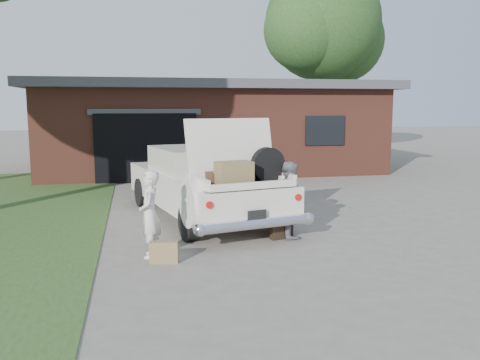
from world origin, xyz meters
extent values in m
plane|color=gray|center=(0.00, 0.00, 0.00)|extent=(90.00, 90.00, 0.00)
cube|color=brown|center=(1.00, 11.50, 1.50)|extent=(12.00, 7.00, 3.00)
cube|color=#4C4C51|center=(1.00, 11.50, 3.15)|extent=(12.80, 7.80, 0.30)
cube|color=black|center=(-1.50, 8.05, 1.10)|extent=(3.20, 0.30, 2.20)
cube|color=#4C4C51|center=(-1.50, 7.98, 2.25)|extent=(3.50, 0.12, 0.18)
cube|color=black|center=(4.50, 7.98, 1.60)|extent=(1.40, 0.08, 1.00)
cylinder|color=#38281E|center=(7.19, 15.50, 2.55)|extent=(0.44, 0.44, 5.10)
sphere|color=#3B5E26|center=(7.19, 15.50, 6.38)|extent=(5.54, 5.54, 5.54)
sphere|color=#3B5E26|center=(8.43, 16.05, 5.65)|extent=(4.16, 4.16, 4.16)
sphere|color=#3B5E26|center=(6.08, 14.81, 5.93)|extent=(3.88, 3.88, 3.88)
cube|color=silver|center=(-0.43, 2.57, 0.65)|extent=(3.09, 5.53, 0.68)
cube|color=beige|center=(-0.50, 2.87, 1.25)|extent=(2.14, 2.42, 0.54)
cube|color=black|center=(-0.72, 3.84, 1.23)|extent=(1.60, 0.44, 0.46)
cube|color=black|center=(-0.28, 1.91, 1.23)|extent=(1.60, 0.44, 0.46)
cylinder|color=black|center=(-0.93, 0.64, 0.34)|extent=(0.38, 0.72, 0.69)
cylinder|color=black|center=(0.86, 1.04, 0.34)|extent=(0.38, 0.72, 0.69)
cylinder|color=black|center=(-1.72, 4.10, 0.34)|extent=(0.38, 0.72, 0.69)
cylinder|color=black|center=(0.07, 4.50, 0.34)|extent=(0.38, 0.72, 0.69)
cylinder|color=silver|center=(0.16, -0.03, 0.42)|extent=(2.13, 0.66, 0.19)
cylinder|color=#A5140F|center=(-0.69, -0.14, 0.81)|extent=(0.15, 0.13, 0.13)
cylinder|color=#A5140F|center=(0.98, 0.24, 0.81)|extent=(0.15, 0.13, 0.13)
cube|color=black|center=(0.17, -0.05, 0.57)|extent=(0.35, 0.10, 0.18)
cube|color=black|center=(0.01, 0.64, 1.01)|extent=(1.83, 1.48, 0.04)
cube|color=silver|center=(-0.80, 0.45, 1.12)|extent=(0.32, 1.13, 0.19)
cube|color=silver|center=(0.82, 0.82, 1.12)|extent=(0.32, 1.13, 0.19)
cube|color=silver|center=(0.14, 0.08, 1.07)|extent=(1.64, 0.43, 0.13)
cube|color=silver|center=(-0.09, 1.06, 1.62)|extent=(1.78, 0.70, 1.18)
cube|color=#4F3421|center=(-0.27, 0.75, 1.14)|extent=(0.73, 0.55, 0.21)
cube|color=olive|center=(-0.15, 0.41, 1.25)|extent=(0.70, 0.53, 0.43)
cube|color=black|center=(0.11, 0.99, 1.13)|extent=(0.67, 0.52, 0.19)
cube|color=brown|center=(0.08, 0.90, 1.29)|extent=(0.47, 0.36, 0.15)
cylinder|color=black|center=(0.55, 0.71, 1.36)|extent=(0.67, 0.31, 0.65)
imported|color=silver|center=(-1.66, -0.21, 0.71)|extent=(0.38, 0.55, 1.42)
imported|color=slate|center=(0.94, 0.56, 0.72)|extent=(0.63, 0.76, 1.43)
cube|color=#95774C|center=(-1.47, -0.60, 0.17)|extent=(0.46, 0.21, 0.34)
cube|color=black|center=(0.75, 0.43, 0.17)|extent=(0.46, 0.24, 0.34)
camera|label=1|loc=(-1.88, -8.37, 2.45)|focal=38.00mm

